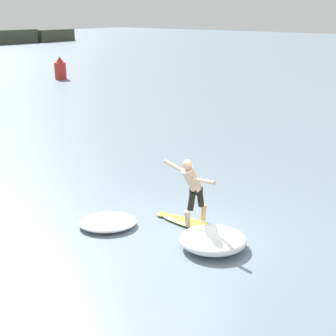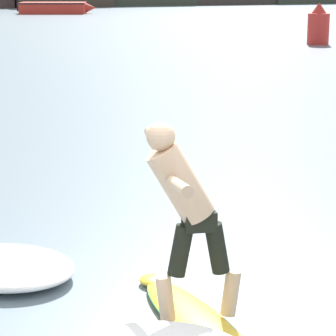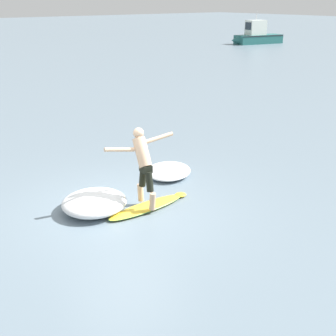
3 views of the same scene
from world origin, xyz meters
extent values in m
plane|color=slate|center=(0.00, 0.00, 0.00)|extent=(200.00, 200.00, 0.00)
cube|color=#3D4438|center=(35.87, 62.00, 1.06)|extent=(7.77, 3.84, 2.11)
cube|color=#404236|center=(43.66, 62.00, 0.96)|extent=(7.61, 4.75, 1.93)
ellipsoid|color=yellow|center=(0.35, 0.35, 0.05)|extent=(0.59, 2.03, 0.10)
ellipsoid|color=yellow|center=(0.29, 1.37, 0.05)|extent=(0.28, 0.30, 0.08)
ellipsoid|color=#339E56|center=(0.35, 0.35, 0.05)|extent=(0.60, 2.04, 0.04)
cone|color=black|center=(0.40, -0.47, -0.06)|extent=(0.05, 0.05, 0.14)
cone|color=black|center=(0.52, -0.32, -0.06)|extent=(0.05, 0.05, 0.14)
cone|color=black|center=(0.26, -0.34, -0.06)|extent=(0.05, 0.05, 0.14)
cylinder|color=#D0A987|center=(0.07, 0.39, 0.29)|extent=(0.19, 0.15, 0.40)
cylinder|color=black|center=(0.20, 0.37, 0.70)|extent=(0.24, 0.18, 0.44)
cylinder|color=#D0A987|center=(0.63, 0.31, 0.29)|extent=(0.19, 0.15, 0.40)
cylinder|color=black|center=(0.50, 0.33, 0.70)|extent=(0.24, 0.18, 0.44)
cube|color=black|center=(0.35, 0.35, 0.95)|extent=(0.29, 0.23, 0.16)
cylinder|color=#D0A987|center=(0.19, 0.37, 1.27)|extent=(0.59, 0.36, 0.69)
sphere|color=#D0A987|center=(0.03, 0.40, 1.66)|extent=(0.23, 0.23, 0.23)
cylinder|color=#D0A987|center=(0.01, -0.08, 1.38)|extent=(0.23, 0.69, 0.21)
cylinder|color=#D0A987|center=(0.15, 0.86, 1.50)|extent=(0.20, 0.69, 0.20)
cylinder|color=red|center=(14.90, 23.57, 0.62)|extent=(0.89, 0.89, 1.25)
cone|color=red|center=(14.90, 23.57, 1.47)|extent=(0.62, 0.62, 0.44)
ellipsoid|color=white|center=(-1.00, 2.03, 0.11)|extent=(1.81, 1.83, 0.22)
ellipsoid|color=white|center=(-0.29, -0.59, 0.19)|extent=(2.04, 2.05, 0.38)
camera|label=1|loc=(-8.18, -5.67, 5.04)|focal=50.00mm
camera|label=2|loc=(-1.97, -5.39, 2.93)|focal=85.00mm
camera|label=3|loc=(8.01, -5.08, 4.41)|focal=50.00mm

